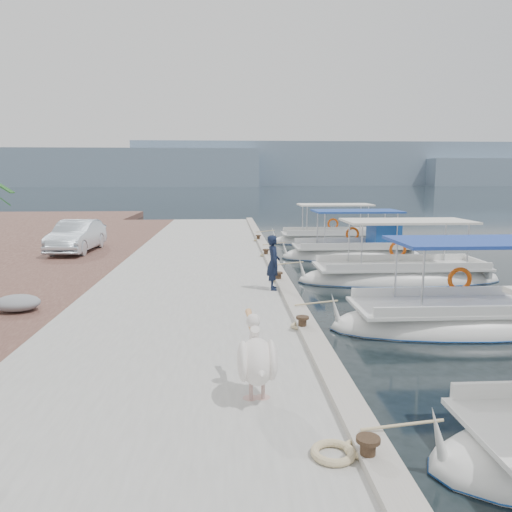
{
  "coord_description": "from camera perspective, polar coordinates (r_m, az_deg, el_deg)",
  "views": [
    {
      "loc": [
        -1.94,
        -13.71,
        3.77
      ],
      "look_at": [
        -1.0,
        2.39,
        1.2
      ],
      "focal_mm": 35.0,
      "sensor_mm": 36.0,
      "label": 1
    }
  ],
  "objects": [
    {
      "name": "rope_coil",
      "position": [
        6.39,
        8.82,
        -21.32
      ],
      "size": [
        0.54,
        0.54,
        0.1
      ],
      "primitive_type": "torus",
      "color": "#C6B284",
      "rests_on": "concrete_quay"
    },
    {
      "name": "parked_car",
      "position": [
        23.25,
        -19.82,
        2.15
      ],
      "size": [
        1.64,
        4.26,
        1.39
      ],
      "primitive_type": "imported",
      "rotation": [
        0.0,
        0.0,
        -0.04
      ],
      "color": "silver",
      "rests_on": "cobblestone_strip"
    },
    {
      "name": "fishing_caique_b",
      "position": [
        13.77,
        23.0,
        -7.03
      ],
      "size": [
        7.03,
        2.5,
        2.83
      ],
      "color": "silver",
      "rests_on": "ground"
    },
    {
      "name": "tarp_bundle",
      "position": [
        13.64,
        -25.62,
        -4.86
      ],
      "size": [
        1.1,
        0.9,
        0.4
      ],
      "primitive_type": "ellipsoid",
      "color": "gray",
      "rests_on": "cobblestone_strip"
    },
    {
      "name": "fishing_caique_c",
      "position": [
        18.95,
        16.07,
        -2.4
      ],
      "size": [
        7.49,
        2.46,
        2.83
      ],
      "color": "silver",
      "rests_on": "ground"
    },
    {
      "name": "mooring_bollards",
      "position": [
        15.6,
        2.58,
        -2.33
      ],
      "size": [
        0.28,
        20.28,
        0.33
      ],
      "color": "black",
      "rests_on": "concrete_quay"
    },
    {
      "name": "cobblestone_strip",
      "position": [
        19.98,
        -20.95,
        -1.7
      ],
      "size": [
        4.0,
        40.0,
        0.5
      ],
      "primitive_type": "cube",
      "color": "#4F302A",
      "rests_on": "ground"
    },
    {
      "name": "fishing_caique_d",
      "position": [
        23.87,
        11.14,
        0.27
      ],
      "size": [
        6.63,
        2.44,
        2.83
      ],
      "color": "silver",
      "rests_on": "ground"
    },
    {
      "name": "fishing_caique_e",
      "position": [
        29.03,
        8.59,
        1.74
      ],
      "size": [
        6.92,
        2.15,
        2.83
      ],
      "color": "silver",
      "rests_on": "ground"
    },
    {
      "name": "pelican",
      "position": [
        7.51,
        0.08,
        -11.66
      ],
      "size": [
        0.58,
        1.53,
        1.19
      ],
      "color": "tan",
      "rests_on": "concrete_quay"
    },
    {
      "name": "concrete_quay",
      "position": [
        19.07,
        -6.47,
        -1.64
      ],
      "size": [
        6.0,
        40.0,
        0.5
      ],
      "primitive_type": "cube",
      "color": "#9B9B96",
      "rests_on": "ground"
    },
    {
      "name": "fisherman",
      "position": [
        14.52,
        2.0,
        -0.74
      ],
      "size": [
        0.39,
        0.59,
        1.6
      ],
      "primitive_type": "imported",
      "rotation": [
        0.0,
        0.0,
        1.56
      ],
      "color": "black",
      "rests_on": "concrete_quay"
    },
    {
      "name": "distant_hills",
      "position": [
        217.54,
        5.07,
        10.04
      ],
      "size": [
        330.0,
        60.0,
        18.0
      ],
      "color": "gray",
      "rests_on": "ground"
    },
    {
      "name": "ground",
      "position": [
        14.35,
        4.57,
        -6.21
      ],
      "size": [
        400.0,
        400.0,
        0.0
      ],
      "primitive_type": "plane",
      "color": "black",
      "rests_on": "ground"
    },
    {
      "name": "quay_curb",
      "position": [
        19.06,
        1.88,
        -0.65
      ],
      "size": [
        0.44,
        40.0,
        0.12
      ],
      "primitive_type": "cube",
      "color": "#A0998E",
      "rests_on": "concrete_quay"
    }
  ]
}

